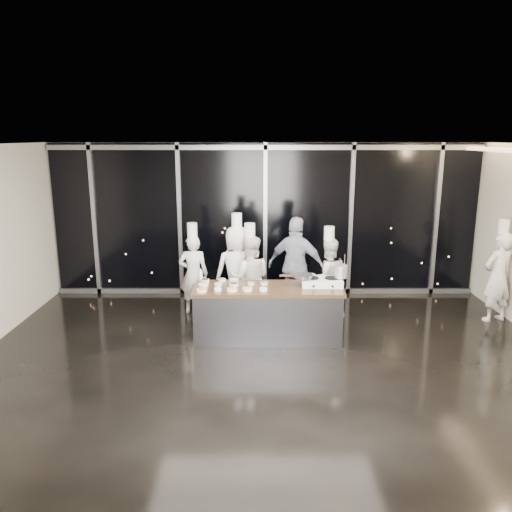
{
  "coord_description": "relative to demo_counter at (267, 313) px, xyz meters",
  "views": [
    {
      "loc": [
        -0.18,
        -6.98,
        3.33
      ],
      "look_at": [
        -0.19,
        1.2,
        1.35
      ],
      "focal_mm": 35.0,
      "sensor_mm": 36.0,
      "label": 1
    }
  ],
  "objects": [
    {
      "name": "chef_left",
      "position": [
        -0.54,
        1.12,
        0.42
      ],
      "size": [
        0.97,
        0.78,
        1.96
      ],
      "rotation": [
        0.0,
        0.0,
        3.46
      ],
      "color": "silver",
      "rests_on": "ground"
    },
    {
      "name": "chef_center",
      "position": [
        -0.3,
        0.89,
        0.35
      ],
      "size": [
        0.79,
        0.62,
        1.81
      ],
      "rotation": [
        0.0,
        0.0,
        3.11
      ],
      "color": "silver",
      "rests_on": "ground"
    },
    {
      "name": "prep_bowls",
      "position": [
        -0.65,
        0.01,
        0.47
      ],
      "size": [
        1.15,
        0.74,
        0.05
      ],
      "color": "white",
      "rests_on": "demo_counter"
    },
    {
      "name": "chef_far_left",
      "position": [
        -1.38,
        1.26,
        0.34
      ],
      "size": [
        0.56,
        0.37,
        1.76
      ],
      "rotation": [
        0.0,
        0.0,
        3.15
      ],
      "color": "silver",
      "rests_on": "ground"
    },
    {
      "name": "room_shell",
      "position": [
        0.18,
        -0.9,
        1.79
      ],
      "size": [
        9.02,
        7.02,
        3.21
      ],
      "color": "beige",
      "rests_on": "ground"
    },
    {
      "name": "ground",
      "position": [
        0.0,
        -0.9,
        -0.45
      ],
      "size": [
        9.0,
        9.0,
        0.0
      ],
      "primitive_type": "plane",
      "color": "black",
      "rests_on": "ground"
    },
    {
      "name": "stock_pot",
      "position": [
        1.22,
        0.08,
        0.69
      ],
      "size": [
        0.22,
        0.22,
        0.21
      ],
      "primitive_type": "cylinder",
      "rotation": [
        0.0,
        0.0,
        -0.02
      ],
      "color": "silver",
      "rests_on": "stove"
    },
    {
      "name": "guest",
      "position": [
        0.56,
        1.16,
        0.49
      ],
      "size": [
        1.2,
        0.84,
        1.88
      ],
      "rotation": [
        0.0,
        0.0,
        2.75
      ],
      "color": "#131A36",
      "rests_on": "ground"
    },
    {
      "name": "window_wall",
      "position": [
        0.0,
        2.53,
        1.14
      ],
      "size": [
        8.9,
        0.11,
        3.2
      ],
      "color": "black",
      "rests_on": "ground"
    },
    {
      "name": "frying_pan",
      "position": [
        0.59,
        0.08,
        0.61
      ],
      "size": [
        0.56,
        0.33,
        0.05
      ],
      "rotation": [
        0.0,
        0.0,
        -0.02
      ],
      "color": "gray",
      "rests_on": "stove"
    },
    {
      "name": "stove",
      "position": [
        0.9,
        0.09,
        0.51
      ],
      "size": [
        0.68,
        0.44,
        0.14
      ],
      "rotation": [
        0.0,
        0.0,
        -0.02
      ],
      "color": "white",
      "rests_on": "demo_counter"
    },
    {
      "name": "chef_side",
      "position": [
        4.2,
        0.84,
        0.4
      ],
      "size": [
        0.71,
        0.59,
        1.89
      ],
      "rotation": [
        0.0,
        0.0,
        3.52
      ],
      "color": "silver",
      "rests_on": "ground"
    },
    {
      "name": "squeeze_bottle",
      "position": [
        -1.14,
        0.34,
        0.55
      ],
      "size": [
        0.06,
        0.06,
        0.23
      ],
      "color": "white",
      "rests_on": "demo_counter"
    },
    {
      "name": "chef_right",
      "position": [
        1.14,
        1.05,
        0.31
      ],
      "size": [
        0.84,
        0.72,
        1.73
      ],
      "rotation": [
        0.0,
        0.0,
        3.37
      ],
      "color": "silver",
      "rests_on": "ground"
    },
    {
      "name": "demo_counter",
      "position": [
        0.0,
        0.0,
        0.0
      ],
      "size": [
        2.46,
        0.86,
        0.9
      ],
      "color": "#3A3A3F",
      "rests_on": "ground"
    }
  ]
}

